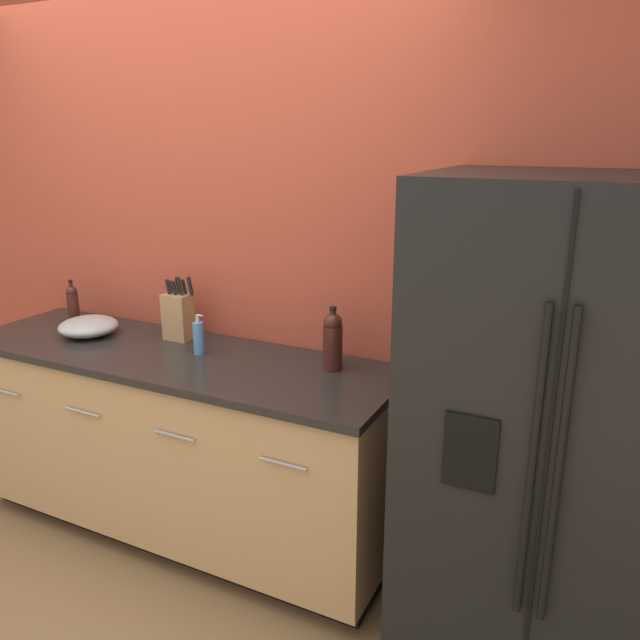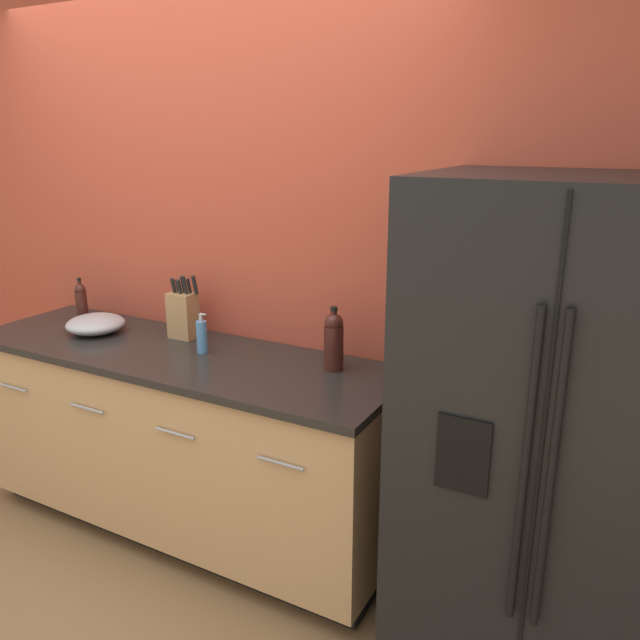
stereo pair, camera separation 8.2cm
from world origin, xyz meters
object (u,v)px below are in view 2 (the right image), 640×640
refrigerator (555,446)px  oil_bottle (81,302)px  soap_dispenser (202,336)px  wine_bottle (334,340)px  knife_block (183,314)px  mixing_bowl (96,324)px

refrigerator → oil_bottle: (-2.39, 0.17, 0.15)m
oil_bottle → soap_dispenser: bearing=-5.6°
wine_bottle → oil_bottle: wine_bottle is taller
knife_block → wine_bottle: bearing=-2.7°
refrigerator → oil_bottle: refrigerator is taller
knife_block → wine_bottle: (0.83, -0.04, 0.01)m
oil_bottle → refrigerator: bearing=-4.0°
soap_dispenser → oil_bottle: bearing=174.4°
mixing_bowl → refrigerator: bearing=-1.7°
wine_bottle → mixing_bowl: 1.28m
knife_block → soap_dispenser: size_ratio=1.69×
refrigerator → oil_bottle: size_ratio=7.49×
soap_dispenser → mixing_bowl: soap_dispenser is taller
wine_bottle → oil_bottle: 1.48m
wine_bottle → mixing_bowl: wine_bottle is taller
refrigerator → mixing_bowl: 2.19m
soap_dispenser → mixing_bowl: 0.65m
wine_bottle → refrigerator: bearing=-10.8°
knife_block → oil_bottle: (-0.64, -0.05, -0.01)m
mixing_bowl → soap_dispenser: bearing=1.7°
knife_block → oil_bottle: 0.65m
refrigerator → knife_block: 1.77m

